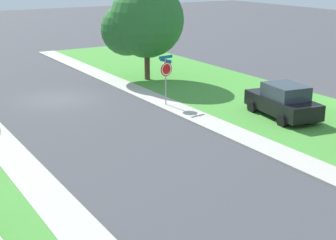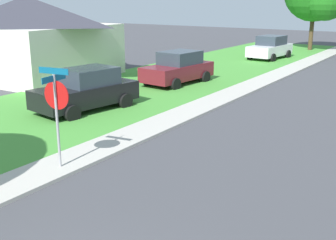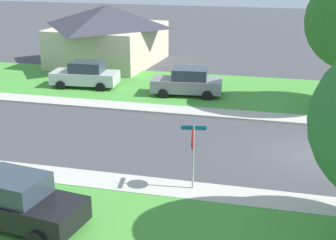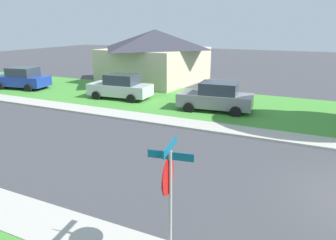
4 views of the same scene
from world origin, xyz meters
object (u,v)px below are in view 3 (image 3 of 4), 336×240
car_black_kerbside_mid (17,202)px  house_right_setback (108,34)px  car_silver_near_corner (86,75)px  car_grey_far_down_street (188,82)px  stop_sign_far_corner (193,144)px

car_black_kerbside_mid → house_right_setback: bearing=13.5°
car_silver_near_corner → car_grey_far_down_street: bearing=-92.6°
car_black_kerbside_mid → car_grey_far_down_street: bearing=-7.9°
stop_sign_far_corner → house_right_setback: size_ratio=0.29×
car_grey_far_down_street → house_right_setback: 11.16m
stop_sign_far_corner → car_grey_far_down_street: size_ratio=0.62×
car_black_kerbside_mid → house_right_setback: size_ratio=0.47×
stop_sign_far_corner → car_grey_far_down_street: (12.33, 2.72, -1.01)m
car_black_kerbside_mid → car_grey_far_down_street: (16.12, -2.25, 0.00)m
car_grey_far_down_street → stop_sign_far_corner: bearing=-167.6°
stop_sign_far_corner → house_right_setback: bearing=28.2°
car_black_kerbside_mid → car_grey_far_down_street: same height
car_silver_near_corner → stop_sign_far_corner: bearing=-142.8°
car_silver_near_corner → house_right_setback: 7.59m
car_black_kerbside_mid → car_silver_near_corner: same height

